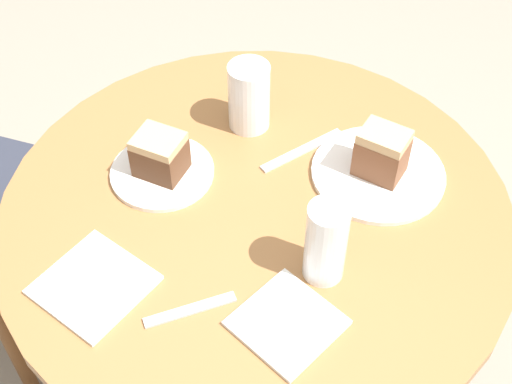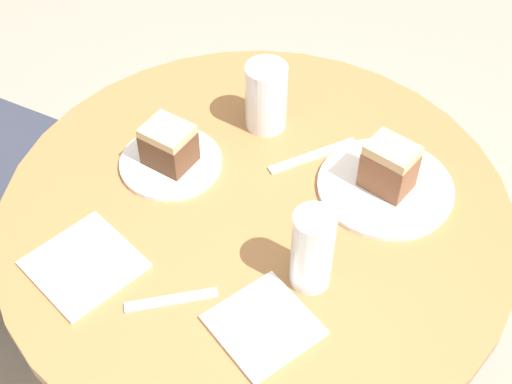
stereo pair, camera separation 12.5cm
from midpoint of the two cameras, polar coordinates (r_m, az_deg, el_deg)
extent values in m
cylinder|color=#9E6B3D|center=(1.58, -2.30, -10.23)|extent=(0.09, 0.09, 0.69)
cylinder|color=#9E6B3D|center=(1.29, -2.77, -1.79)|extent=(0.93, 0.93, 0.03)
cylinder|color=brown|center=(1.83, -20.86, -11.44)|extent=(0.04, 0.04, 0.45)
cylinder|color=brown|center=(1.99, -15.11, -2.70)|extent=(0.04, 0.04, 0.45)
cylinder|color=white|center=(1.34, 7.13, 1.35)|extent=(0.25, 0.25, 0.01)
cylinder|color=white|center=(1.35, -10.14, 1.43)|extent=(0.19, 0.19, 0.01)
cube|color=brown|center=(1.31, 7.31, 2.69)|extent=(0.07, 0.09, 0.08)
cube|color=tan|center=(1.27, 7.52, 4.24)|extent=(0.07, 0.09, 0.02)
cube|color=brown|center=(1.32, -10.36, 2.58)|extent=(0.08, 0.09, 0.07)
cube|color=tan|center=(1.29, -10.61, 3.88)|extent=(0.08, 0.09, 0.02)
cylinder|color=beige|center=(1.41, -3.11, 6.64)|extent=(0.07, 0.07, 0.08)
cylinder|color=white|center=(1.39, -3.16, 7.52)|extent=(0.08, 0.08, 0.14)
cylinder|color=silver|center=(1.14, 2.44, -4.83)|extent=(0.06, 0.06, 0.12)
cylinder|color=white|center=(1.13, 2.47, -4.24)|extent=(0.07, 0.07, 0.16)
cube|color=white|center=(1.21, -15.77, -7.34)|extent=(0.19, 0.19, 0.01)
cube|color=silver|center=(1.37, 1.13, 3.23)|extent=(0.17, 0.11, 0.00)
cube|color=silver|center=(1.16, -8.42, -9.50)|extent=(0.12, 0.12, 0.00)
cube|color=white|center=(1.13, -0.71, -10.62)|extent=(0.18, 0.18, 0.01)
camera|label=1|loc=(0.06, -92.87, -3.16)|focal=50.00mm
camera|label=2|loc=(0.06, 87.13, 3.16)|focal=50.00mm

